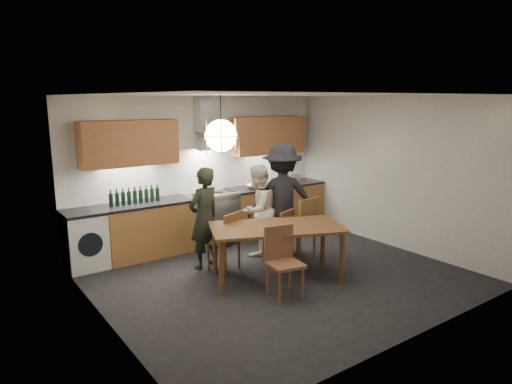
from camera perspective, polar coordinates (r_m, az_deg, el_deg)
ground at (r=6.82m, az=2.75°, el=-10.37°), size 5.00×5.00×0.00m
room_shell at (r=6.39m, az=2.90°, el=3.99°), size 5.02×4.52×2.61m
counter_run at (r=8.23m, az=-5.53°, el=-3.24°), size 5.00×0.62×0.90m
range_stove at (r=8.22m, az=-5.65°, el=-3.33°), size 0.90×0.60×0.92m
wall_fixtures at (r=8.08m, az=-6.28°, el=6.71°), size 4.30×0.54×1.10m
pendant_lamp at (r=5.69m, az=-4.40°, el=7.03°), size 0.43×0.43×0.70m
dining_table at (r=6.50m, az=2.59°, el=-5.04°), size 2.07×1.59×0.78m
chair_back_left at (r=6.86m, az=-3.53°, el=-5.68°), size 0.52×0.52×0.90m
chair_back_mid at (r=7.20m, az=3.21°, el=-5.07°), size 0.50×0.50×0.85m
chair_back_right at (r=7.35m, az=5.92°, el=-4.01°), size 0.52×0.52×1.02m
chair_front at (r=6.03m, az=3.28°, el=-8.02°), size 0.49×0.49×0.92m
person_left at (r=6.95m, az=-6.50°, el=-3.26°), size 0.64×0.50×1.56m
person_mid at (r=7.51m, az=0.16°, el=-2.27°), size 0.89×0.81×1.50m
person_right at (r=7.70m, az=3.26°, el=-0.73°), size 1.35×1.11×1.82m
mixing_bowl at (r=8.54m, az=-0.29°, el=0.70°), size 0.36×0.36×0.07m
stock_pot at (r=9.18m, az=4.95°, el=1.63°), size 0.20×0.20×0.14m
wine_bottles at (r=7.53m, az=-14.91°, el=-0.41°), size 0.83×0.06×0.27m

